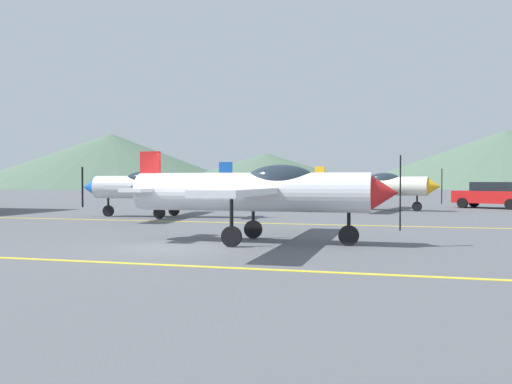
# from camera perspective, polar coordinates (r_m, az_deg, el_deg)

# --- Properties ---
(ground_plane) EXTENTS (400.00, 400.00, 0.00)m
(ground_plane) POSITION_cam_1_polar(r_m,az_deg,el_deg) (14.25, -7.74, -5.70)
(ground_plane) COLOR #54565B
(apron_line_near) EXTENTS (80.00, 0.16, 0.01)m
(apron_line_near) POSITION_cam_1_polar(r_m,az_deg,el_deg) (11.49, -13.78, -7.37)
(apron_line_near) COLOR yellow
(apron_line_near) RESTS_ON ground_plane
(apron_line_far) EXTENTS (80.00, 0.16, 0.01)m
(apron_line_far) POSITION_cam_1_polar(r_m,az_deg,el_deg) (21.44, 0.20, -3.34)
(apron_line_far) COLOR yellow
(apron_line_far) RESTS_ON ground_plane
(airplane_near) EXTENTS (7.35, 8.49, 2.56)m
(airplane_near) POSITION_cam_1_polar(r_m,az_deg,el_deg) (14.66, 0.41, 0.15)
(airplane_near) COLOR silver
(airplane_near) RESTS_ON ground_plane
(airplane_mid) EXTENTS (7.45, 8.55, 2.56)m
(airplane_mid) POSITION_cam_1_polar(r_m,az_deg,el_deg) (25.37, -10.48, 0.59)
(airplane_mid) COLOR silver
(airplane_mid) RESTS_ON ground_plane
(airplane_far) EXTENTS (7.47, 8.53, 2.56)m
(airplane_far) POSITION_cam_1_polar(r_m,az_deg,el_deg) (31.48, 12.43, 0.71)
(airplane_far) COLOR silver
(airplane_far) RESTS_ON ground_plane
(car_sedan) EXTENTS (4.64, 3.64, 1.62)m
(car_sedan) POSITION_cam_1_polar(r_m,az_deg,el_deg) (35.89, 23.82, -0.26)
(car_sedan) COLOR red
(car_sedan) RESTS_ON ground_plane
(hill_left) EXTENTS (73.77, 73.77, 13.85)m
(hill_left) POSITION_cam_1_polar(r_m,az_deg,el_deg) (144.86, -15.17, 3.27)
(hill_left) COLOR #4C6651
(hill_left) RESTS_ON ground_plane
(hill_centerleft) EXTENTS (54.02, 54.02, 8.27)m
(hill_centerleft) POSITION_cam_1_polar(r_m,az_deg,el_deg) (130.15, 1.07, 2.31)
(hill_centerleft) COLOR #4C6651
(hill_centerleft) RESTS_ON ground_plane
(hill_centerright) EXTENTS (76.81, 76.81, 13.61)m
(hill_centerright) POSITION_cam_1_polar(r_m,az_deg,el_deg) (140.44, 25.02, 3.21)
(hill_centerright) COLOR #4C6651
(hill_centerright) RESTS_ON ground_plane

